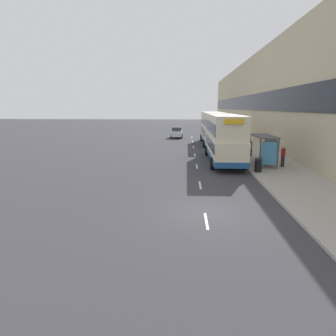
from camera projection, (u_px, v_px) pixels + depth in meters
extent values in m
plane|color=#38383D|center=(205.00, 213.00, 14.26)|extent=(220.00, 220.00, 0.00)
cube|color=#A39E93|center=(229.00, 136.00, 51.51)|extent=(5.00, 93.00, 0.14)
cube|color=#C6B793|center=(255.00, 99.00, 50.02)|extent=(3.00, 93.00, 12.66)
cube|color=black|center=(246.00, 103.00, 50.23)|extent=(0.12, 89.28, 2.28)
cube|color=silver|center=(206.00, 221.00, 13.31)|extent=(0.12, 2.00, 0.01)
cube|color=silver|center=(200.00, 185.00, 19.42)|extent=(0.12, 2.00, 0.01)
cube|color=silver|center=(197.00, 166.00, 25.54)|extent=(0.12, 2.00, 0.01)
cube|color=silver|center=(195.00, 155.00, 31.66)|extent=(0.12, 2.00, 0.01)
cube|color=silver|center=(193.00, 147.00, 37.77)|extent=(0.12, 2.00, 0.01)
cube|color=silver|center=(193.00, 142.00, 43.89)|extent=(0.12, 2.00, 0.01)
cube|color=silver|center=(192.00, 137.00, 50.01)|extent=(0.12, 2.00, 0.01)
cube|color=#4C4C51|center=(264.00, 136.00, 25.26)|extent=(1.60, 4.20, 0.08)
cylinder|color=#4C4C51|center=(260.00, 154.00, 23.60)|extent=(0.10, 0.10, 2.40)
cylinder|color=#4C4C51|center=(250.00, 147.00, 27.51)|extent=(0.10, 0.10, 2.40)
cylinder|color=#4C4C51|center=(278.00, 154.00, 23.52)|extent=(0.10, 0.10, 2.40)
cylinder|color=#4C4C51|center=(265.00, 147.00, 27.43)|extent=(0.10, 0.10, 2.40)
cube|color=#99A8B2|center=(271.00, 149.00, 25.45)|extent=(0.04, 3.68, 1.92)
cube|color=#3F8CBF|center=(269.00, 153.00, 23.61)|extent=(1.19, 0.10, 1.82)
cube|color=maroon|center=(265.00, 159.00, 25.65)|extent=(0.36, 2.80, 0.08)
cube|color=beige|center=(223.00, 147.00, 27.34)|extent=(2.55, 10.98, 1.85)
cube|color=beige|center=(224.00, 126.00, 26.96)|extent=(2.50, 10.65, 1.95)
cube|color=#1E518C|center=(223.00, 154.00, 27.48)|extent=(2.58, 11.04, 0.45)
cube|color=#2D3847|center=(224.00, 143.00, 27.26)|extent=(2.58, 10.32, 0.81)
cube|color=#2D3847|center=(224.00, 127.00, 26.97)|extent=(2.55, 10.32, 0.94)
cube|color=yellow|center=(234.00, 122.00, 21.48)|extent=(1.40, 0.08, 0.36)
cylinder|color=black|center=(206.00, 151.00, 31.25)|extent=(0.30, 1.00, 1.00)
cylinder|color=black|center=(231.00, 151.00, 31.10)|extent=(0.30, 1.00, 1.00)
cylinder|color=black|center=(212.00, 163.00, 24.27)|extent=(0.30, 1.00, 1.00)
cylinder|color=black|center=(244.00, 164.00, 24.12)|extent=(0.30, 1.00, 1.00)
cube|color=beige|center=(212.00, 134.00, 40.48)|extent=(2.55, 10.99, 1.85)
cube|color=beige|center=(213.00, 120.00, 40.10)|extent=(2.50, 10.66, 1.95)
cube|color=#1E518C|center=(212.00, 139.00, 40.63)|extent=(2.58, 11.05, 0.45)
cube|color=#2D3847|center=(212.00, 131.00, 40.41)|extent=(2.58, 10.33, 0.81)
cube|color=#2D3847|center=(213.00, 120.00, 40.12)|extent=(2.55, 10.33, 0.94)
cube|color=yellow|center=(217.00, 116.00, 34.62)|extent=(1.40, 0.08, 0.36)
cylinder|color=black|center=(201.00, 138.00, 44.40)|extent=(0.30, 1.00, 1.00)
cylinder|color=black|center=(219.00, 138.00, 44.25)|extent=(0.30, 1.00, 1.00)
cylinder|color=black|center=(204.00, 143.00, 37.41)|extent=(0.30, 1.00, 1.00)
cylinder|color=black|center=(225.00, 144.00, 37.26)|extent=(0.30, 1.00, 1.00)
cube|color=silver|center=(177.00, 134.00, 49.11)|extent=(1.71, 4.03, 0.79)
cube|color=#2D3847|center=(177.00, 129.00, 49.17)|extent=(1.50, 1.93, 0.65)
cylinder|color=black|center=(182.00, 137.00, 47.92)|extent=(0.20, 0.60, 0.60)
cylinder|color=black|center=(171.00, 137.00, 48.02)|extent=(0.20, 0.60, 0.60)
cylinder|color=black|center=(182.00, 135.00, 50.36)|extent=(0.20, 0.60, 0.60)
cylinder|color=black|center=(172.00, 135.00, 50.46)|extent=(0.20, 0.60, 0.60)
cylinder|color=#23232D|center=(283.00, 162.00, 24.65)|extent=(0.28, 0.28, 0.82)
cylinder|color=maroon|center=(283.00, 153.00, 24.50)|extent=(0.34, 0.34, 0.68)
sphere|color=tan|center=(284.00, 147.00, 24.41)|extent=(0.22, 0.22, 0.22)
cylinder|color=#23232D|center=(250.00, 152.00, 29.89)|extent=(0.26, 0.26, 0.76)
cylinder|color=#997F51|center=(251.00, 146.00, 29.75)|extent=(0.32, 0.32, 0.63)
sphere|color=tan|center=(251.00, 141.00, 29.67)|extent=(0.21, 0.21, 0.21)
cylinder|color=black|center=(258.00, 166.00, 22.70)|extent=(0.52, 0.52, 0.95)
cylinder|color=#2D2D33|center=(259.00, 159.00, 22.60)|extent=(0.55, 0.55, 0.10)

